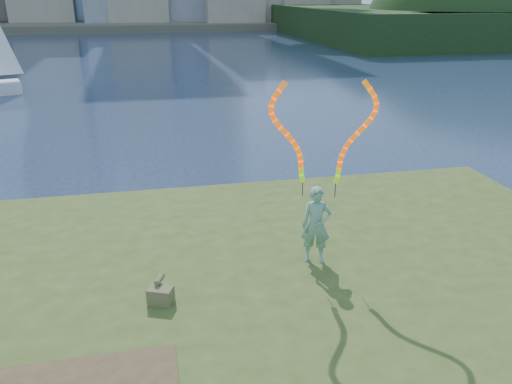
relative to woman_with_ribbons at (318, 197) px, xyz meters
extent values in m
plane|color=#1A2742|center=(-2.41, -0.48, -2.21)|extent=(320.00, 320.00, 0.00)
cube|color=#374619|center=(-2.41, -2.68, -1.81)|extent=(17.00, 15.00, 0.30)
cube|color=#374619|center=(-2.41, -2.48, -1.56)|extent=(14.00, 12.00, 0.30)
cube|color=#4E4939|center=(-2.41, 94.52, -1.61)|extent=(320.00, 40.00, 1.20)
imported|color=#1E6C3C|center=(-0.02, -0.03, -0.60)|extent=(0.68, 0.54, 1.62)
cylinder|color=black|center=(-0.27, 0.16, 0.13)|extent=(0.02, 0.02, 0.30)
cylinder|color=black|center=(0.35, -0.02, 0.13)|extent=(0.02, 0.02, 0.30)
cube|color=brown|center=(-3.19, -0.94, -1.26)|extent=(0.51, 0.43, 0.31)
cylinder|color=brown|center=(-3.19, -0.74, -1.05)|extent=(0.20, 0.31, 0.10)
camera|label=1|loc=(-3.05, -8.70, 3.77)|focal=35.00mm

